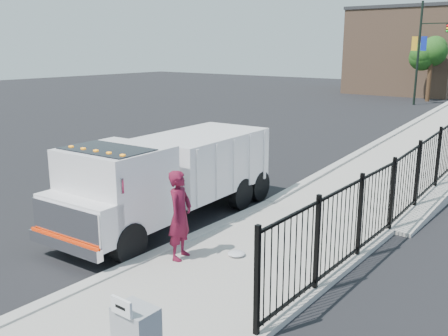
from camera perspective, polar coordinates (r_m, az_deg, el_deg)
The scene contains 10 objects.
ground at distance 11.86m, azimuth -5.25°, elevation -9.14°, with size 120.00×120.00×0.00m, color black.
sidewalk at distance 9.34m, azimuth -4.91°, elevation -15.42°, with size 3.55×12.00×0.12m, color #9E998E.
curb at distance 10.59m, azimuth -12.79°, elevation -11.90°, with size 0.30×12.00×0.16m, color #ADAAA3.
truck at distance 13.13m, azimuth -6.61°, elevation -0.71°, with size 2.63×7.09×2.39m.
worker at distance 10.73m, azimuth -5.05°, elevation -5.38°, with size 0.71×0.47×1.95m, color #5B0F24.
arrow_sign at distance 6.50m, azimuth -11.64°, elevation -15.29°, with size 0.35×0.04×0.22m, color white.
debris at distance 11.13m, azimuth 1.41°, elevation -9.74°, with size 0.39×0.39×0.10m, color silver.
light_pole_0 at distance 43.01m, azimuth 21.75°, elevation 12.49°, with size 3.77×0.22×8.00m.
tree_0 at distance 46.30m, azimuth 22.64°, elevation 11.90°, with size 2.48×2.48×5.24m.
building at distance 54.52m, azimuth 20.53°, elevation 12.28°, with size 10.00×10.00×8.00m, color #8C664C.
Camera 1 is at (7.49, -7.96, 4.60)m, focal length 40.00 mm.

